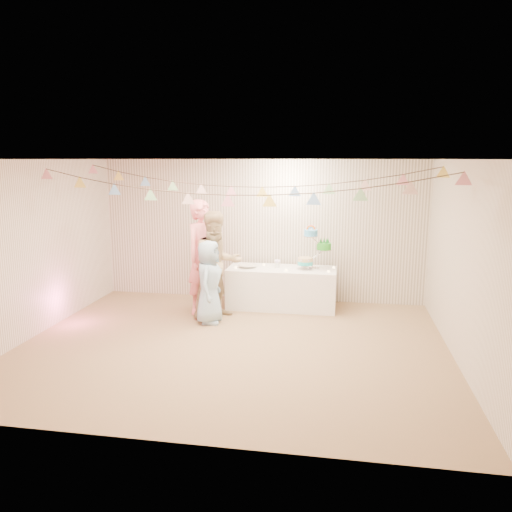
% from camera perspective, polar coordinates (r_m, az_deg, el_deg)
% --- Properties ---
extents(floor, '(6.00, 6.00, 0.00)m').
position_cam_1_polar(floor, '(7.19, -2.69, -10.20)').
color(floor, '#846647').
rests_on(floor, ground).
extents(ceiling, '(6.00, 6.00, 0.00)m').
position_cam_1_polar(ceiling, '(6.71, -2.89, 10.99)').
color(ceiling, white).
rests_on(ceiling, ground).
extents(back_wall, '(6.00, 6.00, 0.00)m').
position_cam_1_polar(back_wall, '(9.25, 0.56, 2.94)').
color(back_wall, silver).
rests_on(back_wall, ground).
extents(front_wall, '(6.00, 6.00, 0.00)m').
position_cam_1_polar(front_wall, '(4.49, -9.72, -6.01)').
color(front_wall, silver).
rests_on(front_wall, ground).
extents(left_wall, '(5.00, 5.00, 0.00)m').
position_cam_1_polar(left_wall, '(8.03, -24.19, 0.71)').
color(left_wall, silver).
rests_on(left_wall, ground).
extents(right_wall, '(5.00, 5.00, 0.00)m').
position_cam_1_polar(right_wall, '(6.85, 22.53, -0.79)').
color(right_wall, silver).
rests_on(right_wall, ground).
extents(table, '(1.90, 0.76, 0.71)m').
position_cam_1_polar(table, '(8.87, 2.95, -3.64)').
color(table, white).
rests_on(table, floor).
extents(cake_stand, '(0.64, 0.38, 0.71)m').
position_cam_1_polar(cake_stand, '(8.72, 6.63, 1.08)').
color(cake_stand, silver).
rests_on(cake_stand, table).
extents(cake_bottom, '(0.31, 0.31, 0.15)m').
position_cam_1_polar(cake_bottom, '(8.72, 5.59, -0.71)').
color(cake_bottom, '#2BC8C3').
rests_on(cake_bottom, cake_stand).
extents(cake_middle, '(0.27, 0.27, 0.22)m').
position_cam_1_polar(cake_middle, '(8.80, 7.84, 1.14)').
color(cake_middle, '#229420').
rests_on(cake_middle, cake_stand).
extents(cake_top_tier, '(0.25, 0.25, 0.19)m').
position_cam_1_polar(cake_top_tier, '(8.65, 6.27, 2.81)').
color(cake_top_tier, '#46A4DF').
rests_on(cake_top_tier, cake_stand).
extents(platter, '(0.32, 0.32, 0.02)m').
position_cam_1_polar(platter, '(8.82, -0.97, -1.03)').
color(platter, white).
rests_on(platter, table).
extents(posy, '(0.13, 0.13, 0.14)m').
position_cam_1_polar(posy, '(8.83, 2.47, -0.61)').
color(posy, white).
rests_on(posy, table).
extents(person_adult_a, '(0.73, 0.84, 1.94)m').
position_cam_1_polar(person_adult_a, '(8.50, -6.06, -0.10)').
color(person_adult_a, pink).
rests_on(person_adult_a, floor).
extents(person_adult_b, '(1.09, 1.05, 1.78)m').
position_cam_1_polar(person_adult_b, '(8.24, -4.45, -1.01)').
color(person_adult_b, tan).
rests_on(person_adult_b, floor).
extents(person_child, '(0.43, 0.66, 1.34)m').
position_cam_1_polar(person_child, '(8.01, -5.39, -2.98)').
color(person_child, '#94B8D2').
rests_on(person_child, floor).
extents(bunting_back, '(5.60, 1.10, 0.40)m').
position_cam_1_polar(bunting_back, '(7.79, -1.09, 9.17)').
color(bunting_back, pink).
rests_on(bunting_back, ceiling).
extents(bunting_front, '(5.60, 0.90, 0.36)m').
position_cam_1_polar(bunting_front, '(6.52, -3.26, 8.52)').
color(bunting_front, '#72A5E5').
rests_on(bunting_front, ceiling).
extents(tealight_0, '(0.04, 0.04, 0.03)m').
position_cam_1_polar(tealight_0, '(8.77, -2.34, -1.32)').
color(tealight_0, '#FFD88C').
rests_on(tealight_0, table).
extents(tealight_1, '(0.04, 0.04, 0.03)m').
position_cam_1_polar(tealight_1, '(9.01, 0.90, -0.98)').
color(tealight_1, '#FFD88C').
rests_on(tealight_1, table).
extents(tealight_2, '(0.04, 0.04, 0.03)m').
position_cam_1_polar(tealight_2, '(8.56, 3.47, -1.64)').
color(tealight_2, '#FFD88C').
rests_on(tealight_2, table).
extents(tealight_3, '(0.04, 0.04, 0.03)m').
position_cam_1_polar(tealight_3, '(8.97, 5.37, -1.08)').
color(tealight_3, '#FFD88C').
rests_on(tealight_3, table).
extents(tealight_4, '(0.04, 0.04, 0.03)m').
position_cam_1_polar(tealight_4, '(8.56, 8.30, -1.74)').
color(tealight_4, '#FFD88C').
rests_on(tealight_4, table).
extents(tealight_5, '(0.04, 0.04, 0.03)m').
position_cam_1_polar(tealight_5, '(8.88, 8.87, -1.30)').
color(tealight_5, '#FFD88C').
rests_on(tealight_5, table).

